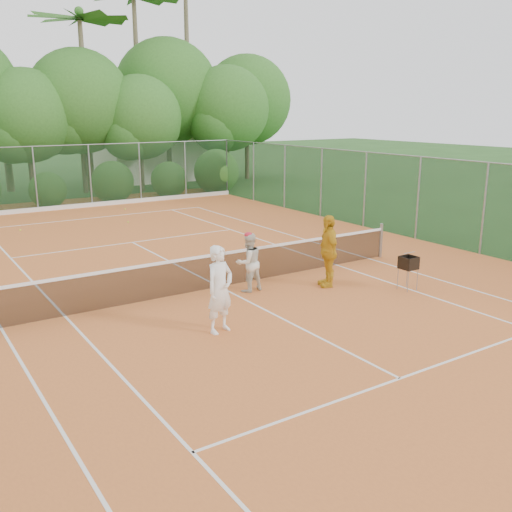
{
  "coord_description": "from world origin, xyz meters",
  "views": [
    {
      "loc": [
        -7.2,
        -12.73,
        4.65
      ],
      "look_at": [
        0.35,
        -1.2,
        1.1
      ],
      "focal_mm": 40.0,
      "sensor_mm": 36.0,
      "label": 1
    }
  ],
  "objects": [
    {
      "name": "tropical_treeline",
      "position": [
        1.43,
        20.22,
        5.11
      ],
      "size": [
        32.1,
        8.49,
        15.03
      ],
      "color": "brown",
      "rests_on": "ground"
    },
    {
      "name": "fence_back",
      "position": [
        0.0,
        15.0,
        1.52
      ],
      "size": [
        18.07,
        0.07,
        3.0
      ],
      "color": "#19381E",
      "rests_on": "clay_court"
    },
    {
      "name": "club_building",
      "position": [
        9.0,
        24.0,
        1.5
      ],
      "size": [
        8.0,
        5.0,
        3.0
      ],
      "primitive_type": "cube",
      "color": "beige",
      "rests_on": "ground"
    },
    {
      "name": "court_markings",
      "position": [
        0.0,
        0.0,
        0.02
      ],
      "size": [
        11.03,
        23.83,
        0.01
      ],
      "color": "white",
      "rests_on": "clay_court"
    },
    {
      "name": "stray_ball_c",
      "position": [
        1.22,
        9.98,
        0.05
      ],
      "size": [
        0.07,
        0.07,
        0.07
      ],
      "primitive_type": "sphere",
      "color": "#AEC82E",
      "rests_on": "clay_court"
    },
    {
      "name": "player_white",
      "position": [
        -1.56,
        -2.72,
        0.97
      ],
      "size": [
        0.79,
        0.62,
        1.9
      ],
      "primitive_type": "imported",
      "rotation": [
        0.0,
        0.0,
        0.27
      ],
      "color": "white",
      "rests_on": "clay_court"
    },
    {
      "name": "ground",
      "position": [
        0.0,
        0.0,
        0.0
      ],
      "size": [
        120.0,
        120.0,
        0.0
      ],
      "primitive_type": "plane",
      "color": "#234B1B",
      "rests_on": "ground"
    },
    {
      "name": "fence_right",
      "position": [
        9.0,
        -1.5,
        1.52
      ],
      "size": [
        0.07,
        33.07,
        3.0
      ],
      "color": "#19381E",
      "rests_on": "clay_court"
    },
    {
      "name": "clay_court",
      "position": [
        0.0,
        0.0,
        0.01
      ],
      "size": [
        18.0,
        36.0,
        0.02
      ],
      "primitive_type": "cube",
      "color": "orange",
      "rests_on": "ground"
    },
    {
      "name": "ball_hopper",
      "position": [
        4.05,
        -2.86,
        0.74
      ],
      "size": [
        0.4,
        0.4,
        0.9
      ],
      "rotation": [
        0.0,
        0.0,
        0.27
      ],
      "color": "gray",
      "rests_on": "clay_court"
    },
    {
      "name": "player_yellow",
      "position": [
        2.5,
        -1.44,
        0.99
      ],
      "size": [
        0.87,
        1.23,
        1.94
      ],
      "primitive_type": "imported",
      "rotation": [
        0.0,
        0.0,
        -1.96
      ],
      "color": "gold",
      "rests_on": "clay_court"
    },
    {
      "name": "tennis_net",
      "position": [
        0.0,
        0.0,
        0.53
      ],
      "size": [
        11.97,
        0.1,
        1.1
      ],
      "color": "gray",
      "rests_on": "clay_court"
    },
    {
      "name": "player_center_grp",
      "position": [
        0.47,
        -0.66,
        0.8
      ],
      "size": [
        0.79,
        0.63,
        1.58
      ],
      "color": "silver",
      "rests_on": "clay_court"
    },
    {
      "name": "stray_ball_a",
      "position": [
        -2.94,
        10.74,
        0.05
      ],
      "size": [
        0.07,
        0.07,
        0.07
      ],
      "primitive_type": "sphere",
      "color": "#D0EA36",
      "rests_on": "clay_court"
    },
    {
      "name": "stray_ball_b",
      "position": [
        2.28,
        13.16,
        0.05
      ],
      "size": [
        0.07,
        0.07,
        0.07
      ],
      "primitive_type": "sphere",
      "color": "#C7E334",
      "rests_on": "clay_court"
    }
  ]
}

